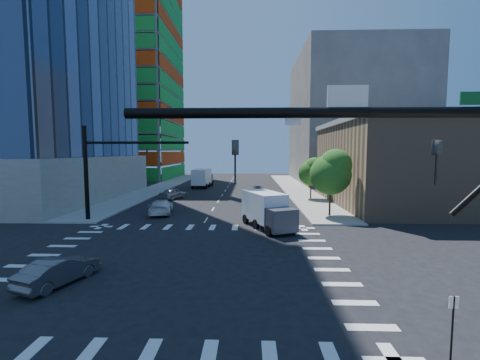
{
  "coord_description": "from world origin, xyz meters",
  "views": [
    {
      "loc": [
        4.35,
        -18.81,
        6.68
      ],
      "look_at": [
        3.47,
        8.0,
        4.32
      ],
      "focal_mm": 24.0,
      "sensor_mm": 36.0,
      "label": 1
    }
  ],
  "objects": [
    {
      "name": "ground",
      "position": [
        0.0,
        0.0,
        0.0
      ],
      "size": [
        160.0,
        160.0,
        0.0
      ],
      "primitive_type": "plane",
      "color": "black",
      "rests_on": "ground"
    },
    {
      "name": "road_markings",
      "position": [
        0.0,
        0.0,
        0.01
      ],
      "size": [
        20.0,
        20.0,
        0.01
      ],
      "primitive_type": "cube",
      "color": "silver",
      "rests_on": "ground"
    },
    {
      "name": "sidewalk_ne",
      "position": [
        12.5,
        40.0,
        0.07
      ],
      "size": [
        5.0,
        60.0,
        0.15
      ],
      "primitive_type": "cube",
      "color": "gray",
      "rests_on": "ground"
    },
    {
      "name": "sidewalk_nw",
      "position": [
        -12.5,
        40.0,
        0.07
      ],
      "size": [
        5.0,
        60.0,
        0.15
      ],
      "primitive_type": "cube",
      "color": "gray",
      "rests_on": "ground"
    },
    {
      "name": "construction_building",
      "position": [
        -27.41,
        61.93,
        24.61
      ],
      "size": [
        25.16,
        34.5,
        70.6
      ],
      "color": "gray",
      "rests_on": "ground"
    },
    {
      "name": "commercial_building",
      "position": [
        25.0,
        22.0,
        5.31
      ],
      "size": [
        20.5,
        22.5,
        10.6
      ],
      "color": "#8D6F52",
      "rests_on": "ground"
    },
    {
      "name": "bg_building_ne",
      "position": [
        27.0,
        55.0,
        14.0
      ],
      "size": [
        24.0,
        30.0,
        28.0
      ],
      "primitive_type": "cube",
      "color": "#5C5853",
      "rests_on": "ground"
    },
    {
      "name": "signal_mast_nw",
      "position": [
        -10.0,
        11.5,
        5.49
      ],
      "size": [
        10.2,
        0.4,
        9.0
      ],
      "color": "black",
      "rests_on": "sidewalk_nw"
    },
    {
      "name": "tree_south",
      "position": [
        12.63,
        13.9,
        4.69
      ],
      "size": [
        4.16,
        4.16,
        6.82
      ],
      "color": "#382316",
      "rests_on": "sidewalk_ne"
    },
    {
      "name": "tree_north",
      "position": [
        12.93,
        25.9,
        3.99
      ],
      "size": [
        3.54,
        3.52,
        5.78
      ],
      "color": "#382316",
      "rests_on": "sidewalk_ne"
    },
    {
      "name": "no_parking_sign",
      "position": [
        10.7,
        -9.0,
        1.38
      ],
      "size": [
        0.3,
        0.06,
        2.2
      ],
      "color": "black",
      "rests_on": "ground"
    },
    {
      "name": "car_nb_far",
      "position": [
        4.57,
        21.54,
        0.65
      ],
      "size": [
        2.86,
        4.95,
        1.3
      ],
      "primitive_type": "imported",
      "rotation": [
        0.0,
        0.0,
        -0.16
      ],
      "color": "black",
      "rests_on": "ground"
    },
    {
      "name": "car_sb_near",
      "position": [
        -5.25,
        15.02,
        0.79
      ],
      "size": [
        3.07,
        5.71,
        1.57
      ],
      "primitive_type": "imported",
      "rotation": [
        0.0,
        0.0,
        3.31
      ],
      "color": "white",
      "rests_on": "ground"
    },
    {
      "name": "car_sb_mid",
      "position": [
        -6.64,
        26.03,
        0.77
      ],
      "size": [
        3.51,
        4.86,
        1.54
      ],
      "primitive_type": "imported",
      "rotation": [
        0.0,
        0.0,
        2.72
      ],
      "color": "#A7A8AF",
      "rests_on": "ground"
    },
    {
      "name": "car_sb_cross",
      "position": [
        -5.31,
        -3.4,
        0.69
      ],
      "size": [
        2.7,
        4.44,
        1.38
      ],
      "primitive_type": "imported",
      "rotation": [
        0.0,
        0.0,
        2.82
      ],
      "color": "#535359",
      "rests_on": "ground"
    },
    {
      "name": "box_truck_near",
      "position": [
        5.95,
        8.69,
        1.38
      ],
      "size": [
        4.68,
        6.45,
        3.11
      ],
      "rotation": [
        0.0,
        0.0,
        0.41
      ],
      "color": "black",
      "rests_on": "ground"
    },
    {
      "name": "box_truck_far",
      "position": [
        -4.63,
        41.27,
        1.53
      ],
      "size": [
        3.35,
        6.81,
        3.46
      ],
      "rotation": [
        0.0,
        0.0,
        3.06
      ],
      "color": "black",
      "rests_on": "ground"
    }
  ]
}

